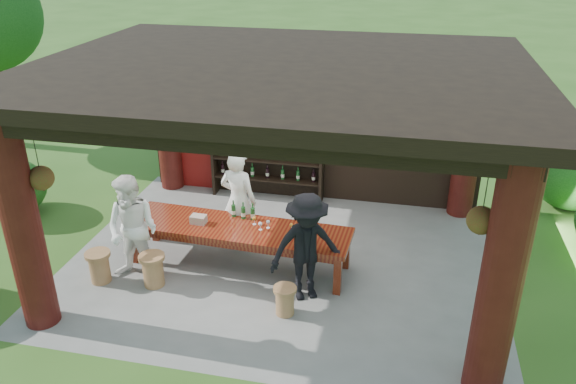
% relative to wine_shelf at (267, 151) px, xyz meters
% --- Properties ---
extents(ground, '(90.00, 90.00, 0.00)m').
position_rel_wine_shelf_xyz_m(ground, '(0.90, -2.45, -1.06)').
color(ground, '#2D5119').
rests_on(ground, ground).
extents(pavilion, '(7.50, 6.00, 3.60)m').
position_rel_wine_shelf_xyz_m(pavilion, '(0.88, -2.02, 1.07)').
color(pavilion, slate).
rests_on(pavilion, ground).
extents(wine_shelf, '(2.41, 0.37, 2.12)m').
position_rel_wine_shelf_xyz_m(wine_shelf, '(0.00, 0.00, 0.00)').
color(wine_shelf, black).
rests_on(wine_shelf, ground).
extents(tasting_table, '(3.89, 1.19, 0.75)m').
position_rel_wine_shelf_xyz_m(tasting_table, '(0.18, -2.75, -0.43)').
color(tasting_table, '#55130C').
rests_on(tasting_table, ground).
extents(stool_near_left, '(0.43, 0.43, 0.56)m').
position_rel_wine_shelf_xyz_m(stool_near_left, '(-1.02, -3.63, -0.77)').
color(stool_near_left, '#95643B').
rests_on(stool_near_left, ground).
extents(stool_near_right, '(0.36, 0.36, 0.47)m').
position_rel_wine_shelf_xyz_m(stool_near_right, '(1.25, -3.92, -0.82)').
color(stool_near_right, '#95643B').
rests_on(stool_near_right, ground).
extents(stool_far_left, '(0.42, 0.42, 0.55)m').
position_rel_wine_shelf_xyz_m(stool_far_left, '(-1.93, -3.72, -0.77)').
color(stool_far_left, '#95643B').
rests_on(stool_far_left, ground).
extents(host, '(0.77, 0.58, 1.89)m').
position_rel_wine_shelf_xyz_m(host, '(0.02, -2.17, -0.12)').
color(host, white).
rests_on(host, ground).
extents(guest_woman, '(0.98, 0.81, 1.85)m').
position_rel_wine_shelf_xyz_m(guest_woman, '(-1.35, -3.51, -0.14)').
color(guest_woman, white).
rests_on(guest_woman, ground).
extents(guest_man, '(1.34, 1.13, 1.80)m').
position_rel_wine_shelf_xyz_m(guest_man, '(1.48, -3.42, -0.16)').
color(guest_man, black).
rests_on(guest_man, ground).
extents(table_bottles, '(0.44, 0.12, 0.31)m').
position_rel_wine_shelf_xyz_m(table_bottles, '(0.18, -2.42, -0.16)').
color(table_bottles, '#194C1E').
rests_on(table_bottles, tasting_table).
extents(table_glasses, '(0.90, 0.28, 0.15)m').
position_rel_wine_shelf_xyz_m(table_glasses, '(0.81, -2.72, -0.24)').
color(table_glasses, silver).
rests_on(table_glasses, tasting_table).
extents(napkin_basket, '(0.27, 0.19, 0.14)m').
position_rel_wine_shelf_xyz_m(napkin_basket, '(-0.52, -2.76, -0.24)').
color(napkin_basket, '#BF6672').
rests_on(napkin_basket, tasting_table).
extents(shrubs, '(13.69, 7.47, 1.36)m').
position_rel_wine_shelf_xyz_m(shrubs, '(2.63, -2.05, -0.52)').
color(shrubs, '#194C14').
rests_on(shrubs, ground).
extents(trees, '(21.66, 9.91, 4.80)m').
position_rel_wine_shelf_xyz_m(trees, '(4.34, -0.74, 2.30)').
color(trees, '#3F2819').
rests_on(trees, ground).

